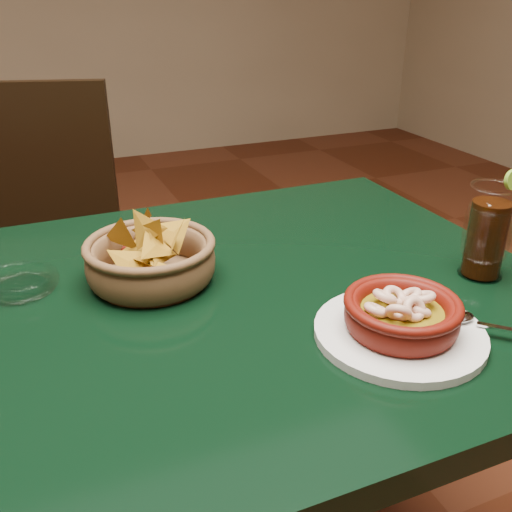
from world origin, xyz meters
name	(u,v)px	position (x,y,z in m)	size (l,w,h in m)	color
dining_table	(167,360)	(0.00, 0.00, 0.65)	(1.20, 0.80, 0.75)	black
dining_chair	(34,263)	(-0.17, 0.71, 0.53)	(0.55, 0.55, 0.96)	black
shrimp_plate	(401,318)	(0.27, -0.20, 0.78)	(0.28, 0.22, 0.07)	silver
chip_basket	(151,259)	(0.00, 0.08, 0.79)	(0.23, 0.23, 0.14)	brown
guacamole_ramekin	(125,242)	(-0.01, 0.19, 0.77)	(0.12, 0.12, 0.04)	#4C0B05
cola_drink	(487,232)	(0.49, -0.11, 0.82)	(0.15, 0.15, 0.17)	white
glass_ashtray	(20,283)	(-0.19, 0.12, 0.76)	(0.12, 0.12, 0.03)	white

